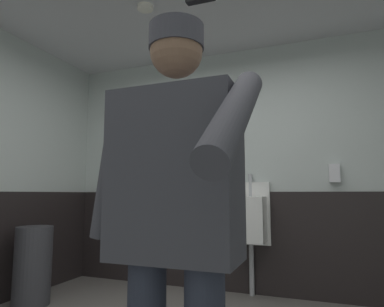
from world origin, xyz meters
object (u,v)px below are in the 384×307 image
at_px(urinal_solo, 249,219).
at_px(soap_dispenser, 334,173).
at_px(person, 174,209).
at_px(trash_bin, 33,265).

xyz_separation_m(urinal_solo, soap_dispenser, (0.83, 0.12, 0.45)).
height_order(person, soap_dispenser, person).
relative_size(trash_bin, soap_dispenser, 3.99).
bearing_deg(person, trash_bin, 146.30).
bearing_deg(trash_bin, soap_dispenser, 21.53).
relative_size(urinal_solo, soap_dispenser, 6.89).
relative_size(person, soap_dispenser, 9.26).
xyz_separation_m(urinal_solo, trash_bin, (-1.87, -0.94, -0.42)).
height_order(urinal_solo, person, person).
bearing_deg(person, soap_dispenser, 75.50).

